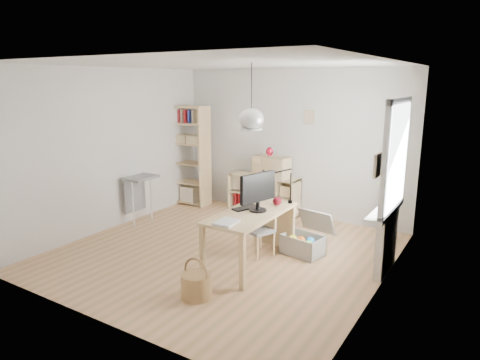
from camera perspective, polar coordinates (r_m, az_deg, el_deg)
The scene contains 20 objects.
ground at distance 6.45m, azimuth -2.19°, elevation -9.54°, with size 4.50×4.50×0.00m, color tan.
room_shell at distance 5.55m, azimuth 1.51°, elevation 8.14°, with size 4.50×4.50×4.50m.
window_unit at distance 5.71m, azimuth 20.14°, elevation 2.92°, with size 0.07×1.16×1.46m.
radiator at distance 6.01m, azimuth 18.95°, elevation -7.88°, with size 0.10×0.80×0.80m, color white.
windowsill at distance 5.89m, azimuth 18.78°, elevation -3.89°, with size 0.22×1.20×0.06m, color white.
desk at distance 5.82m, azimuth 1.43°, elevation -5.16°, with size 0.70×1.50×0.75m.
cube_shelf at distance 8.27m, azimuth 3.15°, elevation -2.23°, with size 1.40×0.38×0.72m.
tall_bookshelf at distance 8.72m, azimuth -6.75°, elevation 3.81°, with size 0.80×0.38×2.00m.
side_table at distance 7.75m, azimuth -13.35°, elevation -0.79°, with size 0.40×0.55×0.85m.
chair at distance 6.22m, azimuth 2.89°, elevation -6.30°, with size 0.46×0.46×0.73m.
wicker_basket at distance 5.15m, azimuth -5.84°, elevation -13.72°, with size 0.36×0.36×0.49m.
storage_chest at distance 6.39m, azimuth 8.71°, elevation -7.99°, with size 0.68×0.73×0.60m.
monitor at distance 5.76m, azimuth 2.40°, elevation -1.32°, with size 0.24×0.60×0.53m.
keyboard at distance 5.94m, azimuth 0.78°, elevation -3.73°, with size 0.15×0.39×0.02m, color black.
task_lamp at distance 6.20m, azimuth 4.73°, elevation -0.05°, with size 0.45×0.17×0.48m.
yarn_ball at distance 6.09m, azimuth 4.97°, elevation -2.82°, with size 0.13×0.13×0.13m, color #4B0A13.
paper_tray at distance 5.33m, azimuth -1.79°, elevation -5.66°, with size 0.24×0.30×0.03m, color white.
drawer_chest at distance 8.01m, azimuth 4.20°, elevation 1.80°, with size 0.69×0.32×0.40m, color #CBAE85.
red_vase at distance 7.98m, azimuth 3.97°, elevation 3.80°, with size 0.14×0.14×0.16m, color maroon.
potted_plant at distance 6.10m, azimuth 19.36°, elevation -1.26°, with size 0.33×0.29×0.37m, color #366224.
Camera 1 is at (3.34, -4.92, 2.48)m, focal length 32.00 mm.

